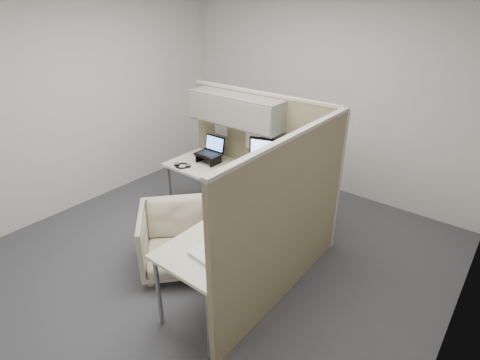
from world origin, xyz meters
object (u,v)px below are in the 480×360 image
Objects in this scene: desk at (234,199)px; monitor_left at (268,155)px; office_chair at (177,236)px; keyboard at (255,188)px.

desk is 0.65m from monitor_left.
keyboard is at bearing 15.45° from office_chair.
desk is at bearing -110.22° from monitor_left.
keyboard is (0.08, 0.25, 0.05)m from desk.
monitor_left is (0.35, 1.11, 0.63)m from office_chair.
keyboard is at bearing -97.54° from monitor_left.
office_chair is at bearing -120.35° from desk.
desk is at bearing -97.45° from keyboard.
keyboard is at bearing 71.43° from desk.
keyboard reaches higher than desk.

